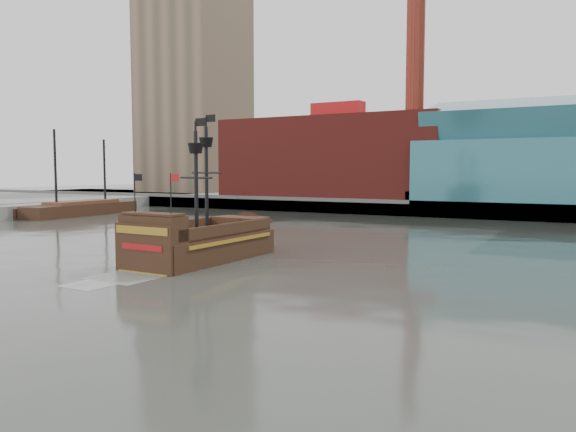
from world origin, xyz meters
The scene contains 7 objects.
ground centered at (0.00, 0.00, 0.00)m, with size 400.00×400.00×0.00m, color #2A2D27.
promenade_far centered at (0.00, 92.00, 1.00)m, with size 220.00×60.00×2.00m, color slate.
seawall centered at (0.00, 62.50, 1.30)m, with size 220.00×1.00×2.60m, color #4C4C49.
pier centered at (-58.00, 30.00, 1.00)m, with size 6.00×40.00×2.00m, color slate.
skyline centered at (5.21, 84.56, 24.55)m, with size 149.00×45.00×62.00m.
pirate_ship centered at (-6.86, 10.98, 1.17)m, with size 5.78×17.31×12.88m.
docked_vessel centered at (-52.77, 38.61, 0.91)m, with size 6.13×21.34×14.33m.
Camera 1 is at (21.45, -25.24, 7.37)m, focal length 35.00 mm.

